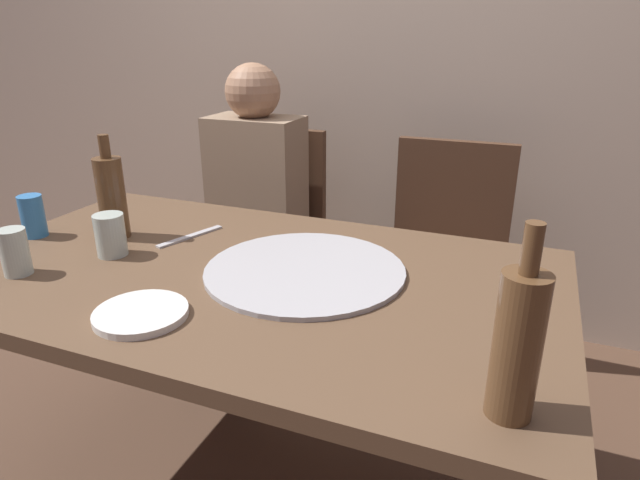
# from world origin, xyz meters

# --- Properties ---
(back_wall) EXTENTS (6.00, 0.10, 2.60)m
(back_wall) POSITION_xyz_m (0.00, 1.32, 1.30)
(back_wall) COLOR #BCA893
(back_wall) RESTS_ON ground_plane
(dining_table) EXTENTS (1.53, 0.89, 0.72)m
(dining_table) POSITION_xyz_m (0.00, 0.00, 0.65)
(dining_table) COLOR brown
(dining_table) RESTS_ON ground_plane
(pizza_tray) EXTENTS (0.50, 0.50, 0.01)m
(pizza_tray) POSITION_xyz_m (0.14, 0.04, 0.73)
(pizza_tray) COLOR #ADADB2
(pizza_tray) RESTS_ON dining_table
(wine_bottle) EXTENTS (0.08, 0.08, 0.30)m
(wine_bottle) POSITION_xyz_m (-0.47, 0.07, 0.84)
(wine_bottle) COLOR brown
(wine_bottle) RESTS_ON dining_table
(beer_bottle) EXTENTS (0.07, 0.07, 0.32)m
(beer_bottle) POSITION_xyz_m (0.64, -0.32, 0.85)
(beer_bottle) COLOR brown
(beer_bottle) RESTS_ON dining_table
(tumbler_near) EXTENTS (0.07, 0.07, 0.12)m
(tumbler_near) POSITION_xyz_m (-0.51, -0.23, 0.78)
(tumbler_near) COLOR #B7C6BC
(tumbler_near) RESTS_ON dining_table
(tumbler_far) EXTENTS (0.08, 0.08, 0.11)m
(tumbler_far) POSITION_xyz_m (-0.38, -0.04, 0.78)
(tumbler_far) COLOR #B7C6BC
(tumbler_far) RESTS_ON dining_table
(soda_can) EXTENTS (0.07, 0.07, 0.12)m
(soda_can) POSITION_xyz_m (-0.69, -0.01, 0.78)
(soda_can) COLOR #337AC1
(soda_can) RESTS_ON dining_table
(plate_stack) EXTENTS (0.20, 0.20, 0.02)m
(plate_stack) POSITION_xyz_m (-0.09, -0.29, 0.73)
(plate_stack) COLOR white
(plate_stack) RESTS_ON dining_table
(table_knife) EXTENTS (0.09, 0.21, 0.01)m
(table_knife) POSITION_xyz_m (-0.26, 0.14, 0.72)
(table_knife) COLOR #B7B7BC
(table_knife) RESTS_ON dining_table
(chair_left) EXTENTS (0.44, 0.44, 0.90)m
(chair_left) POSITION_xyz_m (-0.39, 0.84, 0.51)
(chair_left) COLOR #472D1E
(chair_left) RESTS_ON ground_plane
(chair_right) EXTENTS (0.44, 0.44, 0.90)m
(chair_right) POSITION_xyz_m (0.36, 0.84, 0.51)
(chair_right) COLOR #472D1E
(chair_right) RESTS_ON ground_plane
(guest_in_sweater) EXTENTS (0.36, 0.56, 1.17)m
(guest_in_sweater) POSITION_xyz_m (-0.39, 0.69, 0.64)
(guest_in_sweater) COLOR #937A60
(guest_in_sweater) RESTS_ON ground_plane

